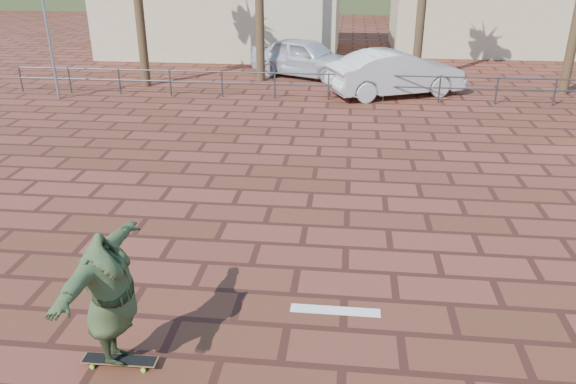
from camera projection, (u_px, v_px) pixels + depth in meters
The scene contains 9 objects.
ground at pixel (298, 268), 9.91m from camera, with size 120.00×120.00×0.00m, color brown.
paint_stripe at pixel (335, 310), 8.75m from camera, with size 1.40×0.22×0.01m, color white.
guardrail at pixel (329, 82), 20.57m from camera, with size 24.06×0.06×1.00m.
building_west at pixel (224, 8), 29.64m from camera, with size 12.60×7.60×4.50m.
building_east at pixel (489, 2), 29.95m from camera, with size 10.60×6.60×5.00m.
longboard at pixel (120, 360), 7.57m from camera, with size 1.03×0.25×0.10m.
skateboarder at pixel (111, 299), 7.18m from camera, with size 2.36×0.64×1.92m, color #354626.
car_silver at pixel (305, 57), 24.27m from camera, with size 1.95×4.85×1.65m, color silver.
car_white at pixel (396, 73), 21.16m from camera, with size 1.79×5.12×1.69m, color silver.
Camera 1 is at (0.77, -8.51, 5.20)m, focal length 35.00 mm.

